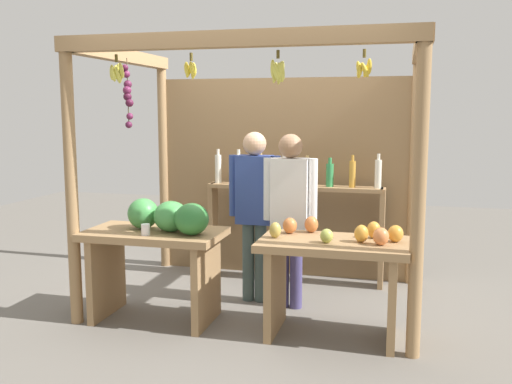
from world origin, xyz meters
TOP-DOWN VIEW (x-y plane):
  - ground_plane at (0.00, 0.00)m, footprint 12.00×12.00m
  - market_stall at (-0.01, 0.41)m, footprint 2.83×1.96m
  - fruit_counter_left at (-0.69, -0.70)m, footprint 1.14×0.64m
  - fruit_counter_right at (0.75, -0.69)m, footprint 1.14×0.65m
  - bottle_shelf_unit at (0.17, 0.69)m, footprint 1.81×0.22m
  - vendor_man at (-0.06, -0.02)m, footprint 0.48×0.21m
  - vendor_woman at (0.29, -0.11)m, footprint 0.48×0.21m

SIDE VIEW (x-z plane):
  - ground_plane at x=0.00m, z-range 0.00..0.00m
  - fruit_counter_right at x=0.75m, z-range 0.12..1.02m
  - fruit_counter_left at x=-0.69m, z-range 0.16..1.18m
  - bottle_shelf_unit at x=0.17m, z-range 0.13..1.49m
  - vendor_woman at x=0.29m, z-range 0.15..1.71m
  - vendor_man at x=-0.06m, z-range 0.15..1.72m
  - market_stall at x=-0.01m, z-range 0.20..2.53m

